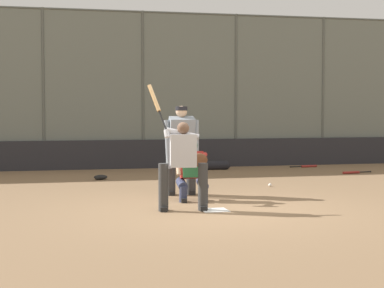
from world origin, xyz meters
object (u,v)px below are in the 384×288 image
object	(u,v)px
umpire_home	(181,147)
spare_bat_third_base_side	(307,166)
batter_at_plate	(182,162)
catcher_behind_plate	(192,169)
baseball_loose	(270,185)
fielding_glove_on_dirt	(100,177)
equipment_bag_dugout_side	(209,165)
spare_bat_near_backstop	(353,172)

from	to	relation	value
umpire_home	spare_bat_third_base_side	size ratio (longest dim) A/B	1.97
batter_at_plate	spare_bat_third_base_side	size ratio (longest dim) A/B	2.38
catcher_behind_plate	umpire_home	xyz separation A→B (m)	(0.03, -0.82, 0.36)
baseball_loose	fielding_glove_on_dirt	bearing A→B (deg)	-32.45
baseball_loose	umpire_home	bearing A→B (deg)	22.12
catcher_behind_plate	equipment_bag_dugout_side	xyz separation A→B (m)	(-1.77, -5.67, -0.46)
umpire_home	baseball_loose	world-z (taller)	umpire_home
baseball_loose	equipment_bag_dugout_side	world-z (taller)	equipment_bag_dugout_side
batter_at_plate	spare_bat_third_base_side	bearing A→B (deg)	-119.92
umpire_home	baseball_loose	bearing A→B (deg)	-156.61
spare_bat_third_base_side	baseball_loose	size ratio (longest dim) A/B	11.91
fielding_glove_on_dirt	baseball_loose	world-z (taller)	fielding_glove_on_dirt
catcher_behind_plate	equipment_bag_dugout_side	size ratio (longest dim) A/B	0.91
equipment_bag_dugout_side	catcher_behind_plate	bearing A→B (deg)	72.64
spare_bat_third_base_side	catcher_behind_plate	bearing A→B (deg)	-138.24
umpire_home	equipment_bag_dugout_side	xyz separation A→B (m)	(-1.80, -4.85, -0.81)
spare_bat_third_base_side	equipment_bag_dugout_side	size ratio (longest dim) A/B	0.72
batter_at_plate	equipment_bag_dugout_side	world-z (taller)	batter_at_plate
umpire_home	fielding_glove_on_dirt	xyz separation A→B (m)	(1.31, -3.07, -0.88)
catcher_behind_plate	fielding_glove_on_dirt	world-z (taller)	catcher_behind_plate
catcher_behind_plate	fielding_glove_on_dirt	distance (m)	4.14
spare_bat_third_base_side	equipment_bag_dugout_side	world-z (taller)	equipment_bag_dugout_side
catcher_behind_plate	equipment_bag_dugout_side	bearing A→B (deg)	-103.45
fielding_glove_on_dirt	equipment_bag_dugout_side	distance (m)	3.59
batter_at_plate	catcher_behind_plate	world-z (taller)	batter_at_plate
baseball_loose	spare_bat_third_base_side	bearing A→B (deg)	-122.49
spare_bat_near_backstop	fielding_glove_on_dirt	size ratio (longest dim) A/B	2.69
umpire_home	batter_at_plate	bearing A→B (deg)	79.77
spare_bat_third_base_side	fielding_glove_on_dirt	bearing A→B (deg)	-171.78
catcher_behind_plate	equipment_bag_dugout_side	world-z (taller)	catcher_behind_plate
fielding_glove_on_dirt	catcher_behind_plate	bearing A→B (deg)	109.10
batter_at_plate	baseball_loose	world-z (taller)	batter_at_plate
spare_bat_third_base_side	baseball_loose	distance (m)	4.83
fielding_glove_on_dirt	equipment_bag_dugout_side	world-z (taller)	equipment_bag_dugout_side
equipment_bag_dugout_side	batter_at_plate	bearing A→B (deg)	72.01
fielding_glove_on_dirt	baseball_loose	bearing A→B (deg)	147.55
catcher_behind_plate	batter_at_plate	bearing A→B (deg)	72.59
batter_at_plate	spare_bat_third_base_side	world-z (taller)	batter_at_plate
fielding_glove_on_dirt	spare_bat_third_base_side	bearing A→B (deg)	-162.76
equipment_bag_dugout_side	fielding_glove_on_dirt	bearing A→B (deg)	29.77
batter_at_plate	fielding_glove_on_dirt	world-z (taller)	batter_at_plate
spare_bat_third_base_side	baseball_loose	world-z (taller)	baseball_loose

